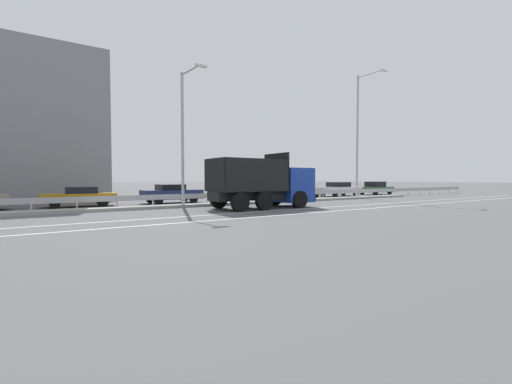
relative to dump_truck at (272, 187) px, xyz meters
The scene contains 16 objects.
ground_plane 1.90m from the dump_truck, 28.12° to the left, with size 320.00×320.00×0.00m, color #565659.
lane_strip_0 2.34m from the dump_truck, 115.26° to the right, with size 61.32×0.16×0.01m, color silver.
lane_strip_1 4.10m from the dump_truck, 102.52° to the right, with size 61.32×0.16×0.01m, color silver.
median_island 3.75m from the dump_truck, 69.30° to the left, with size 33.73×1.10×0.18m, color gray.
median_guardrail 4.46m from the dump_truck, 73.39° to the left, with size 61.32×0.09×0.78m.
dump_truck is the anchor object (origin of this frame).
median_road_sign 5.15m from the dump_truck, 40.28° to the left, with size 0.74×0.16×2.52m.
street_lamp_1 6.46m from the dump_truck, 143.39° to the left, with size 0.71×2.64×8.36m.
street_lamp_2 13.28m from the dump_truck, 15.12° to the left, with size 0.71×2.75×10.88m.
parked_car_2 12.15m from the dump_truck, 143.70° to the left, with size 4.34×1.95×1.25m.
parked_car_3 8.07m from the dump_truck, 118.11° to the left, with size 4.26×1.98×1.36m.
parked_car_4 7.51m from the dump_truck, 73.99° to the left, with size 4.99×2.05×1.45m.
parked_car_5 10.46m from the dump_truck, 40.08° to the left, with size 4.18×2.04×1.42m.
parked_car_6 15.46m from the dump_truck, 27.33° to the left, with size 4.90×1.85×1.42m.
parked_car_7 20.91m from the dump_truck, 20.03° to the left, with size 4.09×1.95×1.45m.
background_building_0 21.40m from the dump_truck, 130.68° to the left, with size 13.14×9.50×11.53m, color gray.
Camera 1 is at (-13.81, -17.51, 1.78)m, focal length 24.00 mm.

